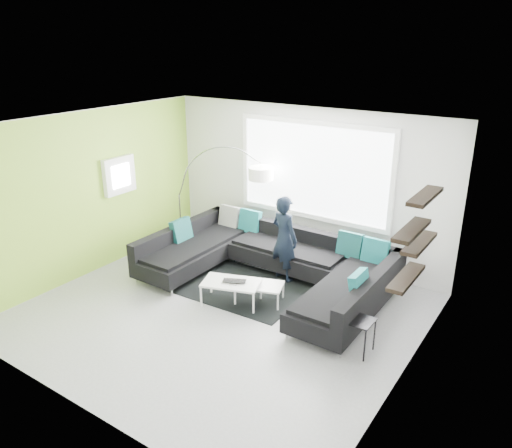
% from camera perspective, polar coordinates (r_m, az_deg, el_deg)
% --- Properties ---
extents(ground, '(5.50, 5.50, 0.00)m').
position_cam_1_polar(ground, '(7.67, -4.04, -10.06)').
color(ground, gray).
rests_on(ground, ground).
extents(room_shell, '(5.54, 5.04, 2.82)m').
position_cam_1_polar(room_shell, '(7.05, -3.14, 3.30)').
color(room_shell, silver).
rests_on(room_shell, ground).
extents(sectional_sofa, '(3.89, 2.42, 0.84)m').
position_cam_1_polar(sectional_sofa, '(8.21, 1.05, -4.87)').
color(sectional_sofa, black).
rests_on(sectional_sofa, ground).
extents(rug, '(2.14, 1.59, 0.01)m').
position_cam_1_polar(rug, '(8.36, -1.77, -7.20)').
color(rug, black).
rests_on(rug, ground).
extents(coffee_table, '(1.28, 0.99, 0.37)m').
position_cam_1_polar(coffee_table, '(7.83, -1.23, -7.77)').
color(coffee_table, silver).
rests_on(coffee_table, ground).
extents(arc_lamp, '(2.04, 1.10, 2.06)m').
position_cam_1_polar(arc_lamp, '(9.76, -8.80, 3.27)').
color(arc_lamp, silver).
rests_on(arc_lamp, ground).
extents(side_table, '(0.36, 0.36, 0.48)m').
position_cam_1_polar(side_table, '(6.82, 11.63, -12.41)').
color(side_table, black).
rests_on(side_table, ground).
extents(person, '(0.74, 0.65, 1.49)m').
position_cam_1_polar(person, '(8.34, 3.25, -1.68)').
color(person, black).
rests_on(person, ground).
extents(laptop, '(0.54, 0.51, 0.03)m').
position_cam_1_polar(laptop, '(7.67, -2.55, -6.72)').
color(laptop, black).
rests_on(laptop, coffee_table).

